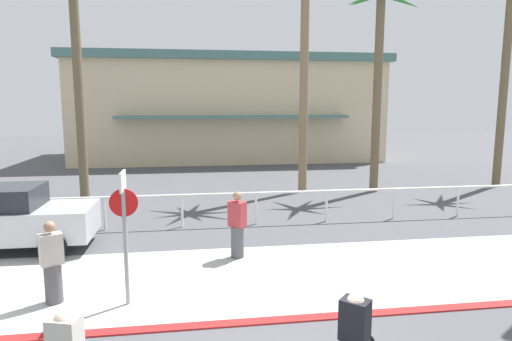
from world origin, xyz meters
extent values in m
plane|color=#4C4C51|center=(0.00, 10.00, 0.00)|extent=(80.00, 80.00, 0.00)
cube|color=beige|center=(0.00, 4.20, 0.01)|extent=(44.00, 4.00, 0.02)
cube|color=maroon|center=(0.00, 2.20, 0.01)|extent=(44.00, 0.24, 0.03)
cube|color=beige|center=(1.73, 26.99, 3.20)|extent=(19.81, 9.97, 6.40)
cube|color=#47706B|center=(1.73, 26.99, 6.65)|extent=(20.41, 10.57, 0.50)
cube|color=#47706B|center=(1.73, 21.50, 3.00)|extent=(13.86, 1.20, 0.16)
cylinder|color=white|center=(0.00, 8.50, 1.00)|extent=(20.70, 0.08, 0.08)
cylinder|color=white|center=(-5.75, 8.50, 0.50)|extent=(0.08, 0.08, 1.00)
cylinder|color=white|center=(-3.45, 8.50, 0.50)|extent=(0.08, 0.08, 1.00)
cylinder|color=white|center=(-1.15, 8.50, 0.50)|extent=(0.08, 0.08, 1.00)
cylinder|color=white|center=(1.15, 8.50, 0.50)|extent=(0.08, 0.08, 1.00)
cylinder|color=white|center=(3.45, 8.50, 0.50)|extent=(0.08, 0.08, 1.00)
cylinder|color=white|center=(5.75, 8.50, 0.50)|extent=(0.08, 0.08, 1.00)
cylinder|color=white|center=(8.05, 8.50, 0.50)|extent=(0.08, 0.08, 1.00)
cylinder|color=gray|center=(-2.07, 3.23, 1.10)|extent=(0.08, 0.08, 2.20)
cube|color=white|center=(-2.07, 3.23, 2.38)|extent=(0.04, 0.56, 0.36)
cylinder|color=red|center=(-2.07, 3.23, 1.98)|extent=(0.52, 0.03, 0.52)
cylinder|color=brown|center=(-5.15, 13.46, 4.27)|extent=(0.36, 0.36, 8.55)
cylinder|color=#846B4C|center=(3.91, 13.43, 4.95)|extent=(0.36, 0.36, 9.90)
cylinder|color=brown|center=(6.98, 13.00, 4.13)|extent=(0.36, 0.36, 8.26)
cone|color=#387F3D|center=(7.83, 13.00, 7.99)|extent=(1.79, 0.32, 0.85)
cone|color=#387F3D|center=(7.37, 13.67, 8.04)|extent=(1.09, 1.57, 0.76)
cylinder|color=brown|center=(13.19, 13.48, 4.85)|extent=(0.36, 0.36, 9.70)
cube|color=#B2B7BC|center=(-5.62, 6.91, 0.73)|extent=(4.40, 1.80, 0.80)
cylinder|color=black|center=(-4.21, 7.81, 0.33)|extent=(0.66, 0.22, 0.66)
cylinder|color=black|center=(-4.21, 6.01, 0.33)|extent=(0.66, 0.22, 0.66)
cube|color=#B7B2A8|center=(-2.28, -0.01, 1.13)|extent=(0.40, 0.34, 0.52)
sphere|color=beige|center=(-2.28, -0.01, 1.36)|extent=(0.22, 0.22, 0.22)
cube|color=black|center=(1.15, -0.04, 1.13)|extent=(0.43, 0.42, 0.52)
sphere|color=beige|center=(1.15, -0.04, 1.36)|extent=(0.22, 0.22, 0.22)
cylinder|color=#4C4C51|center=(-3.47, 3.50, 0.39)|extent=(0.43, 0.43, 0.77)
cube|color=#B7B2A8|center=(-3.47, 3.50, 1.07)|extent=(0.48, 0.42, 0.60)
sphere|color=#9E7556|center=(-3.47, 3.50, 1.51)|extent=(0.21, 0.21, 0.21)
cylinder|color=#4C4C51|center=(0.25, 5.50, 0.40)|extent=(0.45, 0.45, 0.80)
cube|color=#A33338|center=(0.25, 5.50, 1.11)|extent=(0.47, 0.46, 0.62)
sphere|color=#9E7556|center=(0.25, 5.50, 1.56)|extent=(0.22, 0.22, 0.22)
camera|label=1|loc=(-0.81, -4.94, 3.77)|focal=30.99mm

